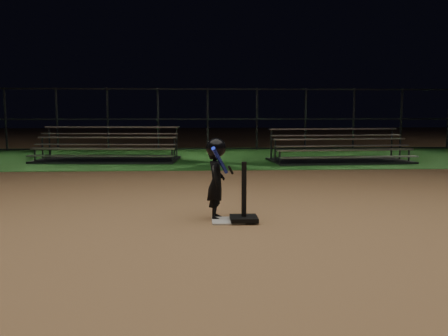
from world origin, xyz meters
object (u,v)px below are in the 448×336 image
home_plate (228,221)px  bleacher_right (339,155)px  bleacher_left (108,154)px  batting_tee (244,210)px  child_batter (216,176)px

home_plate → bleacher_right: (3.95, 8.01, 0.20)m
home_plate → bleacher_left: size_ratio=0.10×
batting_tee → bleacher_left: (-3.47, 8.76, 0.04)m
batting_tee → bleacher_right: bearing=65.2°
batting_tee → bleacher_right: (3.73, 8.07, 0.03)m
home_plate → bleacher_left: (-3.24, 8.71, 0.21)m
bleacher_left → bleacher_right: (7.19, -0.69, -0.01)m
child_batter → bleacher_left: bearing=25.4°
home_plate → bleacher_left: 9.29m
batting_tee → bleacher_left: 9.42m
batting_tee → bleacher_right: size_ratio=0.19×
home_plate → batting_tee: batting_tee is taller
bleacher_left → bleacher_right: 7.23m
batting_tee → child_batter: child_batter is taller
batting_tee → bleacher_right: 8.89m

